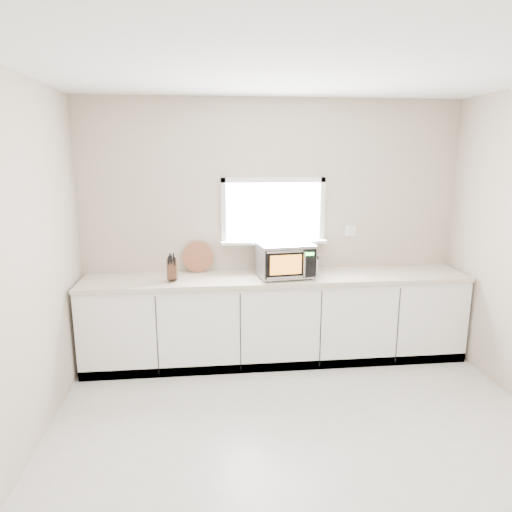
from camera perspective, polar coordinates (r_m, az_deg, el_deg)
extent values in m
plane|color=beige|center=(3.56, 7.06, -24.29)|extent=(4.00, 4.00, 0.00)
cube|color=#C1B399|center=(4.88, 2.11, 3.34)|extent=(4.00, 0.02, 2.70)
cube|color=white|center=(4.84, 2.16, 5.65)|extent=(1.00, 0.02, 0.60)
cube|color=white|center=(4.82, 2.24, 1.78)|extent=(1.12, 0.16, 0.03)
cube|color=white|center=(4.80, 2.22, 9.49)|extent=(1.10, 0.04, 0.05)
cube|color=white|center=(4.87, 2.15, 1.83)|extent=(1.10, 0.04, 0.05)
cube|color=white|center=(4.77, -4.09, 5.54)|extent=(0.05, 0.04, 0.70)
cube|color=white|center=(4.93, 8.26, 5.66)|extent=(0.05, 0.04, 0.70)
cube|color=white|center=(5.07, 11.69, 3.09)|extent=(0.12, 0.01, 0.12)
cube|color=white|center=(4.83, 2.55, -7.96)|extent=(3.92, 0.60, 0.88)
cube|color=beige|center=(4.68, 2.62, -2.72)|extent=(3.92, 0.64, 0.04)
cylinder|color=black|center=(4.44, 1.42, -3.16)|extent=(0.03, 0.03, 0.02)
cylinder|color=black|center=(4.74, 0.47, -2.14)|extent=(0.03, 0.03, 0.02)
cylinder|color=black|center=(4.57, 6.87, -2.80)|extent=(0.03, 0.03, 0.02)
cylinder|color=black|center=(4.86, 5.61, -1.84)|extent=(0.03, 0.03, 0.02)
cube|color=#B1B4B9|center=(4.61, 3.64, -0.46)|extent=(0.58, 0.46, 0.32)
cube|color=black|center=(4.41, 4.40, -1.05)|extent=(0.51, 0.07, 0.28)
cube|color=orange|center=(4.39, 3.76, -1.10)|extent=(0.31, 0.04, 0.19)
cylinder|color=silver|center=(4.43, 6.08, -1.03)|extent=(0.02, 0.02, 0.25)
cube|color=black|center=(4.46, 6.64, -0.94)|extent=(0.13, 0.02, 0.27)
cube|color=#19FF33|center=(4.44, 6.70, 0.25)|extent=(0.09, 0.01, 0.03)
cube|color=silver|center=(4.57, 3.67, 1.55)|extent=(0.58, 0.46, 0.01)
cube|color=#4E351C|center=(4.54, -10.42, -1.59)|extent=(0.09, 0.20, 0.24)
cube|color=black|center=(4.47, -10.87, -0.55)|extent=(0.01, 0.04, 0.09)
cube|color=black|center=(4.47, -10.52, -0.43)|extent=(0.01, 0.04, 0.09)
cube|color=black|center=(4.47, -10.15, -0.66)|extent=(0.01, 0.04, 0.09)
cube|color=black|center=(4.46, -10.71, -0.20)|extent=(0.01, 0.04, 0.09)
cube|color=black|center=(4.46, -10.29, -0.19)|extent=(0.01, 0.04, 0.09)
cylinder|color=brown|center=(4.82, -7.26, -0.10)|extent=(0.33, 0.08, 0.33)
cylinder|color=#B1B4B9|center=(4.72, 7.11, -1.34)|extent=(0.15, 0.15, 0.17)
cylinder|color=black|center=(4.70, 7.14, -0.10)|extent=(0.14, 0.14, 0.04)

